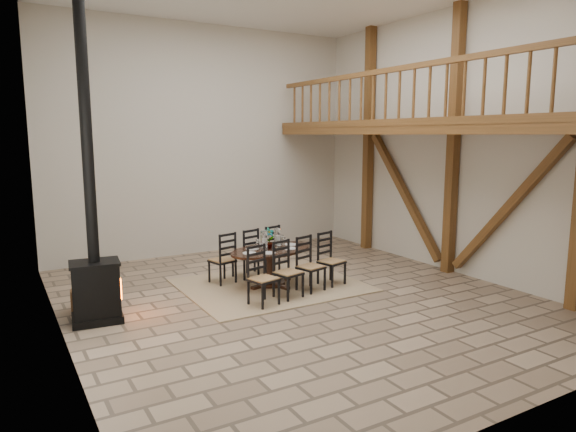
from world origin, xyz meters
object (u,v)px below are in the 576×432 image
log_basket (90,299)px  dining_table (274,267)px  wood_stove (93,245)px  log_stack (87,303)px

log_basket → dining_table: bearing=-5.1°
dining_table → wood_stove: (-2.99, -0.23, 0.77)m
wood_stove → log_stack: bearing=113.5°
dining_table → log_basket: dining_table is taller
wood_stove → log_basket: size_ratio=9.21×
log_basket → wood_stove: bearing=-88.1°
wood_stove → log_stack: (-0.09, 0.30, -0.91)m
dining_table → log_basket: (-3.01, 0.27, -0.16)m
wood_stove → log_basket: wood_stove is taller
log_stack → wood_stove: bearing=-73.0°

